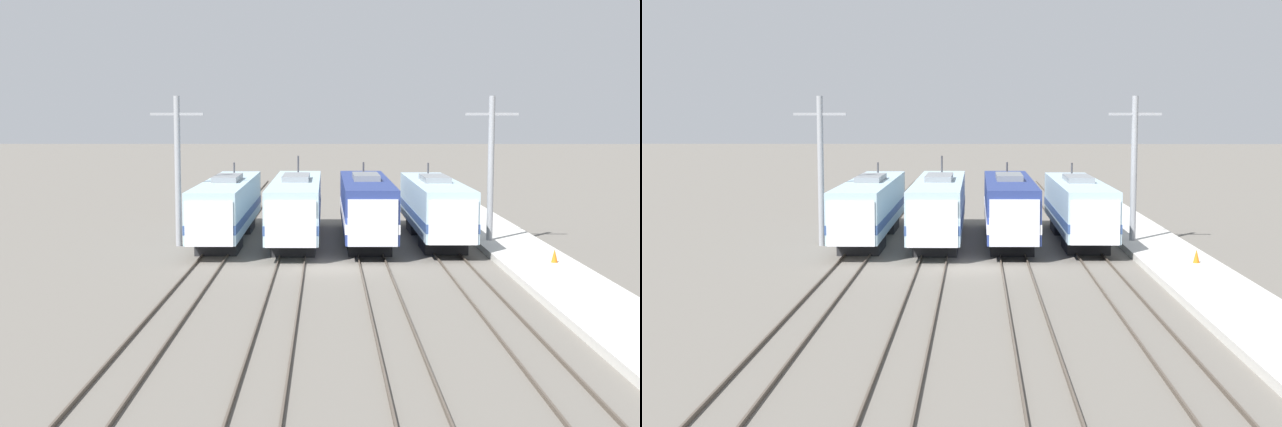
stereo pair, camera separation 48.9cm
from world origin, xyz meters
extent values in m
plane|color=#666059|center=(0.00, 0.00, 0.00)|extent=(400.00, 400.00, 0.00)
cube|color=#4C4238|center=(-7.28, 0.00, 0.07)|extent=(0.07, 120.00, 0.15)
cube|color=#4C4238|center=(-5.84, 0.00, 0.07)|extent=(0.07, 120.00, 0.15)
cube|color=#4C4238|center=(-2.90, 0.00, 0.07)|extent=(0.07, 120.00, 0.15)
cube|color=#4C4238|center=(-1.47, 0.00, 0.07)|extent=(0.07, 120.00, 0.15)
cube|color=#4C4238|center=(1.47, 0.00, 0.07)|extent=(0.07, 120.00, 0.15)
cube|color=#4C4238|center=(2.90, 0.00, 0.07)|extent=(0.07, 120.00, 0.15)
cube|color=#4C4238|center=(5.84, 0.00, 0.07)|extent=(0.07, 120.00, 0.15)
cube|color=#4C4238|center=(7.28, 0.00, 0.07)|extent=(0.07, 120.00, 0.15)
cube|color=#232326|center=(-6.56, 5.29, 0.47)|extent=(2.39, 4.07, 0.95)
cube|color=#232326|center=(-6.56, 14.54, 0.47)|extent=(2.39, 4.07, 0.95)
cube|color=#9EBCCC|center=(-6.56, 9.92, 2.38)|extent=(2.81, 18.51, 2.86)
cube|color=navy|center=(-6.56, 9.92, 1.81)|extent=(2.85, 18.55, 0.51)
cube|color=silver|center=(-6.56, 1.68, 2.16)|extent=(2.59, 2.23, 2.43)
cube|color=black|center=(-6.56, 0.64, 2.70)|extent=(2.20, 0.08, 0.68)
cube|color=gray|center=(-6.56, 9.92, 3.98)|extent=(1.55, 4.63, 0.35)
cylinder|color=#38383D|center=(-6.56, 13.99, 4.28)|extent=(0.12, 0.12, 0.94)
cube|color=#232326|center=(-2.19, 4.87, 0.47)|extent=(2.52, 4.03, 0.95)
cube|color=#232326|center=(-2.19, 14.03, 0.47)|extent=(2.52, 4.03, 0.95)
cube|color=#9EBCCC|center=(-2.19, 9.45, 2.41)|extent=(2.96, 18.32, 2.93)
cube|color=navy|center=(-2.19, 9.45, 1.83)|extent=(3.00, 18.36, 0.53)
cube|color=silver|center=(-2.19, 1.33, 2.19)|extent=(2.72, 2.27, 2.49)
cube|color=black|center=(-2.19, 0.27, 2.74)|extent=(2.32, 0.08, 0.70)
cube|color=gray|center=(-2.19, 9.45, 4.05)|extent=(1.63, 4.58, 0.35)
cylinder|color=#38383D|center=(-2.19, 13.48, 4.55)|extent=(0.12, 0.12, 1.35)
cube|color=black|center=(2.19, 4.99, 0.47)|extent=(2.48, 3.76, 0.95)
cube|color=black|center=(2.19, 13.52, 0.47)|extent=(2.48, 3.76, 0.95)
cube|color=navy|center=(2.19, 9.26, 2.45)|extent=(2.92, 17.07, 2.99)
cube|color=silver|center=(2.19, 9.26, 1.85)|extent=(2.96, 17.11, 0.54)
cube|color=silver|center=(2.19, 1.78, 2.22)|extent=(2.69, 2.31, 2.54)
cube|color=black|center=(2.19, 0.70, 2.78)|extent=(2.28, 0.08, 0.71)
cube|color=slate|center=(2.19, 9.26, 4.12)|extent=(1.61, 4.27, 0.35)
cylinder|color=#38383D|center=(2.19, 13.01, 4.38)|extent=(0.12, 0.12, 0.88)
cube|color=#232326|center=(6.56, 5.55, 0.47)|extent=(2.47, 3.72, 0.95)
cube|color=#232326|center=(6.56, 14.01, 0.47)|extent=(2.47, 3.72, 0.95)
cube|color=#9EBCCC|center=(6.56, 9.78, 2.37)|extent=(2.91, 16.92, 2.85)
cube|color=navy|center=(6.56, 9.78, 1.80)|extent=(2.95, 16.96, 0.51)
cube|color=silver|center=(6.56, 2.40, 2.16)|extent=(2.67, 2.35, 2.42)
cube|color=black|center=(6.56, 1.30, 2.69)|extent=(2.27, 0.08, 0.68)
cube|color=gray|center=(6.56, 9.78, 3.97)|extent=(1.60, 4.23, 0.35)
cylinder|color=#38383D|center=(6.56, 13.51, 4.27)|extent=(0.12, 0.12, 0.95)
cylinder|color=gray|center=(-9.29, 7.32, 4.55)|extent=(0.37, 0.37, 9.10)
cube|color=gray|center=(-9.29, 7.32, 8.00)|extent=(3.18, 0.16, 0.16)
cylinder|color=gray|center=(9.63, 7.32, 4.55)|extent=(0.37, 0.37, 9.10)
cube|color=gray|center=(9.63, 7.32, 8.00)|extent=(3.18, 0.16, 0.16)
cube|color=beige|center=(10.80, 0.00, 0.19)|extent=(4.00, 120.00, 0.38)
cone|color=orange|center=(11.49, -0.93, 0.73)|extent=(0.34, 0.34, 0.70)
camera|label=1|loc=(-0.31, -46.39, 7.95)|focal=50.00mm
camera|label=2|loc=(0.18, -46.38, 7.95)|focal=50.00mm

